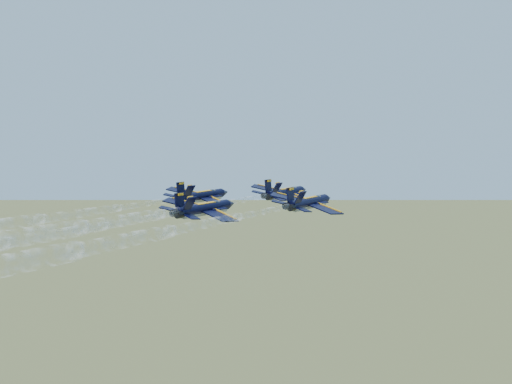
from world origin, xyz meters
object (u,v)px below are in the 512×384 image
at_px(jet_lead, 286,193).
at_px(jet_right, 309,202).
at_px(jet_left, 202,196).
at_px(jet_slot, 205,208).

bearing_deg(jet_lead, jet_right, -48.92).
bearing_deg(jet_left, jet_lead, 48.86).
height_order(jet_left, jet_right, same).
xyz_separation_m(jet_lead, jet_left, (-10.17, -10.68, 0.00)).
height_order(jet_left, jet_slot, same).
bearing_deg(jet_right, jet_left, -179.83).
xyz_separation_m(jet_left, jet_slot, (9.24, -14.50, 0.00)).
relative_size(jet_lead, jet_left, 1.00).
xyz_separation_m(jet_lead, jet_right, (9.15, -11.46, 0.00)).
bearing_deg(jet_right, jet_slot, -123.86).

